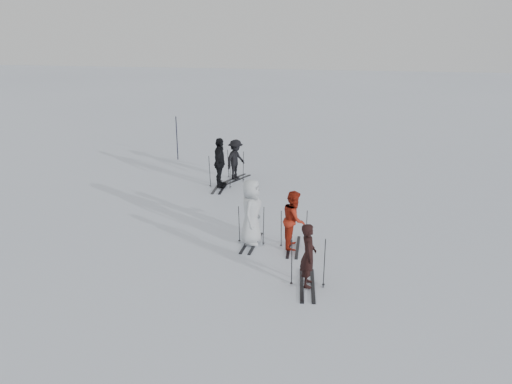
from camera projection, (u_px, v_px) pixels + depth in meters
The scene contains 12 objects.
ground at pixel (250, 234), 14.83m from camera, with size 120.00×120.00×0.00m, color silver.
skier_near_dark at pixel (308, 256), 11.64m from camera, with size 0.57×0.37×1.56m, color black.
skier_red at pixel (294, 220), 13.69m from camera, with size 0.79×0.62×1.63m, color maroon.
skier_grey at pixel (251, 213), 13.92m from camera, with size 0.91×0.59×1.87m, color silver.
skier_uphill_left at pixel (220, 164), 18.86m from camera, with size 1.11×0.46×1.90m, color black.
skier_uphill_far at pixel (236, 160), 19.91m from camera, with size 1.04×0.60×1.61m, color black.
skis_near_dark at pixel (308, 262), 11.69m from camera, with size 0.90×1.71×1.24m, color black, non-canonical shape.
skis_red at pixel (294, 229), 13.77m from camera, with size 0.83×1.56×1.14m, color black, non-canonical shape.
skis_grey at pixel (251, 224), 14.03m from camera, with size 0.84×1.59×1.16m, color black, non-canonical shape.
skis_uphill_left at pixel (220, 171), 18.95m from camera, with size 0.94×1.78×1.30m, color black, non-canonical shape.
skis_uphill_far at pixel (236, 165), 19.97m from camera, with size 0.90×1.69×1.23m, color black, non-canonical shape.
piste_marker at pixel (177, 138), 22.88m from camera, with size 0.04×0.04×2.00m, color black.
Camera 1 is at (2.82, -13.39, 5.87)m, focal length 35.00 mm.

